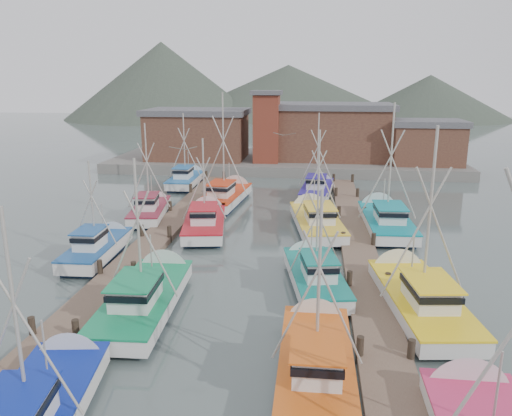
# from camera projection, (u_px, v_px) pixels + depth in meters

# --- Properties ---
(ground) EXTENTS (260.00, 260.00, 0.00)m
(ground) POSITION_uv_depth(u_px,v_px,m) (244.00, 273.00, 29.52)
(ground) COLOR #4D5D5B
(ground) RESTS_ON ground
(dock_left) EXTENTS (2.30, 46.00, 1.50)m
(dock_left) POSITION_uv_depth(u_px,v_px,m) (152.00, 243.00, 34.16)
(dock_left) COLOR brown
(dock_left) RESTS_ON ground
(dock_right) EXTENTS (2.30, 46.00, 1.50)m
(dock_right) POSITION_uv_depth(u_px,v_px,m) (359.00, 252.00, 32.54)
(dock_right) COLOR brown
(dock_right) RESTS_ON ground
(quay) EXTENTS (44.00, 16.00, 1.20)m
(quay) POSITION_uv_depth(u_px,v_px,m) (285.00, 162.00, 64.90)
(quay) COLOR slate
(quay) RESTS_ON ground
(shed_left) EXTENTS (12.72, 8.48, 6.20)m
(shed_left) POSITION_uv_depth(u_px,v_px,m) (198.00, 134.00, 63.31)
(shed_left) COLOR brown
(shed_left) RESTS_ON quay
(shed_center) EXTENTS (14.84, 9.54, 6.90)m
(shed_center) POSITION_uv_depth(u_px,v_px,m) (332.00, 131.00, 63.17)
(shed_center) COLOR brown
(shed_center) RESTS_ON quay
(shed_right) EXTENTS (8.48, 6.36, 5.20)m
(shed_right) POSITION_uv_depth(u_px,v_px,m) (426.00, 142.00, 59.23)
(shed_right) COLOR brown
(shed_right) RESTS_ON quay
(lookout_tower) EXTENTS (3.60, 3.60, 8.50)m
(lookout_tower) POSITION_uv_depth(u_px,v_px,m) (266.00, 126.00, 60.04)
(lookout_tower) COLOR maroon
(lookout_tower) RESTS_ON quay
(distant_hills) EXTENTS (175.00, 140.00, 42.00)m
(distant_hills) POSITION_uv_depth(u_px,v_px,m) (260.00, 116.00, 148.73)
(distant_hills) COLOR #445042
(distant_hills) RESTS_ON ground
(boat_0) EXTENTS (3.93, 9.14, 8.51)m
(boat_0) POSITION_uv_depth(u_px,v_px,m) (39.00, 412.00, 16.22)
(boat_0) COLOR #0F1D33
(boat_0) RESTS_ON ground
(boat_1) EXTENTS (3.37, 8.86, 8.31)m
(boat_1) POSITION_uv_depth(u_px,v_px,m) (316.00, 360.00, 19.21)
(boat_1) COLOR #0F1D33
(boat_1) RESTS_ON ground
(boat_4) EXTENTS (3.52, 9.66, 8.56)m
(boat_4) POSITION_uv_depth(u_px,v_px,m) (147.00, 296.00, 24.82)
(boat_4) COLOR #0F1D33
(boat_4) RESTS_ON ground
(boat_5) EXTENTS (3.93, 8.49, 7.35)m
(boat_5) POSITION_uv_depth(u_px,v_px,m) (314.00, 274.00, 27.55)
(boat_5) COLOR #0F1D33
(boat_5) RESTS_ON ground
(boat_6) EXTENTS (2.86, 7.72, 6.92)m
(boat_6) POSITION_uv_depth(u_px,v_px,m) (99.00, 247.00, 31.99)
(boat_6) COLOR #0F1D33
(boat_6) RESTS_ON ground
(boat_7) EXTENTS (4.22, 9.98, 10.07)m
(boat_7) POSITION_uv_depth(u_px,v_px,m) (417.00, 296.00, 24.76)
(boat_7) COLOR #0F1D33
(boat_7) RESTS_ON ground
(boat_8) EXTENTS (4.22, 9.46, 7.80)m
(boat_8) POSITION_uv_depth(u_px,v_px,m) (205.00, 221.00, 37.78)
(boat_8) COLOR #0F1D33
(boat_8) RESTS_ON ground
(boat_9) EXTENTS (4.51, 10.13, 8.50)m
(boat_9) POSITION_uv_depth(u_px,v_px,m) (315.00, 220.00, 38.05)
(boat_9) COLOR #0F1D33
(boat_9) RESTS_ON ground
(boat_10) EXTENTS (3.54, 8.17, 8.38)m
(boat_10) POSITION_uv_depth(u_px,v_px,m) (151.00, 210.00, 41.07)
(boat_10) COLOR #0F1D33
(boat_10) RESTS_ON ground
(boat_11) EXTENTS (4.26, 10.05, 10.45)m
(boat_11) POSITION_uv_depth(u_px,v_px,m) (385.00, 220.00, 38.15)
(boat_11) COLOR #0F1D33
(boat_11) RESTS_ON ground
(boat_12) EXTENTS (4.32, 9.89, 10.88)m
(boat_12) POSITION_uv_depth(u_px,v_px,m) (226.00, 196.00, 45.92)
(boat_12) COLOR #0F1D33
(boat_12) RESTS_ON ground
(boat_13) EXTENTS (3.50, 8.82, 8.76)m
(boat_13) POSITION_uv_depth(u_px,v_px,m) (317.00, 189.00, 48.71)
(boat_13) COLOR #0F1D33
(boat_13) RESTS_ON ground
(boat_14) EXTENTS (3.43, 8.46, 8.35)m
(boat_14) POSITION_uv_depth(u_px,v_px,m) (187.00, 179.00, 53.53)
(boat_14) COLOR #0F1D33
(boat_14) RESTS_ON ground
(gull_near) EXTENTS (1.54, 0.66, 0.24)m
(gull_near) POSITION_uv_depth(u_px,v_px,m) (183.00, 149.00, 26.99)
(gull_near) COLOR gray
(gull_near) RESTS_ON ground
(gull_far) EXTENTS (1.55, 0.65, 0.24)m
(gull_far) POSITION_uv_depth(u_px,v_px,m) (284.00, 134.00, 33.83)
(gull_far) COLOR gray
(gull_far) RESTS_ON ground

